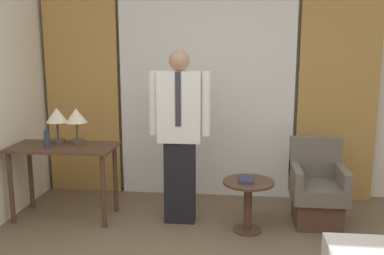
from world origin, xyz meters
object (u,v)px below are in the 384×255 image
table_lamp_right (76,118)px  armchair (317,192)px  bottle_near_edge (47,139)px  table_lamp_left (57,118)px  book (246,180)px  side_table (248,197)px  person (180,131)px  desk (64,158)px

table_lamp_right → armchair: size_ratio=0.44×
bottle_near_edge → table_lamp_left: bearing=84.3°
table_lamp_right → book: size_ratio=1.85×
bottle_near_edge → side_table: bearing=-1.8°
table_lamp_left → book: (2.04, -0.30, -0.53)m
armchair → person: bearing=-175.2°
bottle_near_edge → side_table: (2.08, -0.07, -0.53)m
table_lamp_left → person: 1.36m
desk → armchair: bearing=3.1°
table_lamp_left → bottle_near_edge: table_lamp_left is taller
person → desk: bearing=-178.9°
table_lamp_left → table_lamp_right: bearing=0.0°
table_lamp_right → person: person is taller
person → table_lamp_left: bearing=175.1°
table_lamp_right → person: size_ratio=0.21×
desk → armchair: (2.67, 0.15, -0.33)m
side_table → desk: bearing=175.6°
table_lamp_right → bottle_near_edge: table_lamp_right is taller
table_lamp_right → side_table: table_lamp_right is taller
armchair → table_lamp_left: bearing=-179.9°
book → bottle_near_edge: bearing=177.9°
table_lamp_left → armchair: table_lamp_left is taller
table_lamp_left → bottle_near_edge: 0.29m
table_lamp_left → table_lamp_right: size_ratio=1.00×
bottle_near_edge → armchair: bottle_near_edge is taller
person → side_table: bearing=-13.8°
table_lamp_left → table_lamp_right: 0.22m
desk → person: bearing=1.1°
bottle_near_edge → table_lamp_right: bearing=43.1°
desk → person: 1.29m
table_lamp_left → bottle_near_edge: size_ratio=1.75×
bottle_near_edge → side_table: size_ratio=0.42×
desk → person: (1.24, 0.02, 0.32)m
table_lamp_left → side_table: 2.20m
table_lamp_right → side_table: (1.84, -0.29, -0.72)m
table_lamp_right → bottle_near_edge: 0.38m
desk → table_lamp_left: (-0.11, 0.14, 0.41)m
bottle_near_edge → person: (1.38, 0.11, 0.10)m
bottle_near_edge → book: 2.09m
table_lamp_left → person: person is taller
side_table → person: bearing=166.2°
side_table → book: bearing=-156.1°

